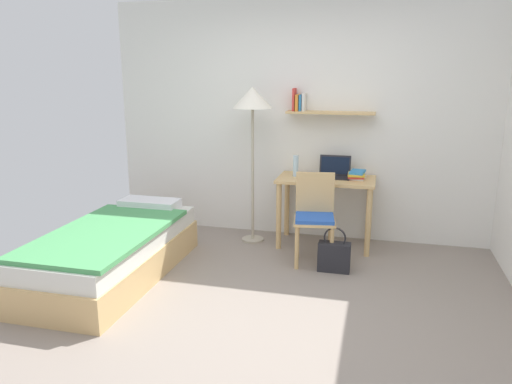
{
  "coord_description": "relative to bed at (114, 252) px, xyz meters",
  "views": [
    {
      "loc": [
        0.8,
        -3.37,
        1.85
      ],
      "look_at": [
        -0.19,
        0.51,
        0.85
      ],
      "focal_mm": 34.45,
      "sensor_mm": 36.0,
      "label": 1
    }
  ],
  "objects": [
    {
      "name": "water_bottle",
      "position": [
        1.43,
        1.34,
        0.61
      ],
      "size": [
        0.06,
        0.06,
        0.22
      ],
      "primitive_type": "cylinder",
      "color": "silver",
      "rests_on": "desk"
    },
    {
      "name": "book_stack",
      "position": [
        2.07,
        1.36,
        0.55
      ],
      "size": [
        0.19,
        0.25,
        0.09
      ],
      "color": "silver",
      "rests_on": "desk"
    },
    {
      "name": "wall_back",
      "position": [
        1.49,
        1.64,
        1.06
      ],
      "size": [
        4.4,
        0.27,
        2.6
      ],
      "color": "white",
      "rests_on": "ground_plane"
    },
    {
      "name": "bed",
      "position": [
        0.0,
        0.0,
        0.0
      ],
      "size": [
        0.88,
        1.95,
        0.54
      ],
      "color": "tan",
      "rests_on": "ground_plane"
    },
    {
      "name": "standing_lamp",
      "position": [
        0.98,
        1.26,
        1.25
      ],
      "size": [
        0.42,
        0.42,
        1.68
      ],
      "color": "#B2A893",
      "rests_on": "ground_plane"
    },
    {
      "name": "ground_plane",
      "position": [
        1.49,
        -0.38,
        -0.24
      ],
      "size": [
        5.28,
        5.28,
        0.0
      ],
      "primitive_type": "plane",
      "color": "gray"
    },
    {
      "name": "desk_chair",
      "position": [
        1.71,
        0.82,
        0.25
      ],
      "size": [
        0.45,
        0.43,
        0.88
      ],
      "color": "tan",
      "rests_on": "ground_plane"
    },
    {
      "name": "handbag",
      "position": [
        1.93,
        0.62,
        -0.09
      ],
      "size": [
        0.3,
        0.13,
        0.43
      ],
      "color": "#232328",
      "rests_on": "ground_plane"
    },
    {
      "name": "desk",
      "position": [
        1.76,
        1.32,
        0.36
      ],
      "size": [
        1.01,
        0.55,
        0.74
      ],
      "color": "tan",
      "rests_on": "ground_plane"
    },
    {
      "name": "laptop",
      "position": [
        1.84,
        1.41,
        0.56
      ],
      "size": [
        0.34,
        0.23,
        0.22
      ],
      "color": "black",
      "rests_on": "desk"
    }
  ]
}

